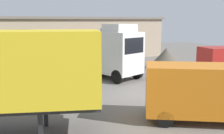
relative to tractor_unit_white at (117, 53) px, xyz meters
The scene contains 6 objects.
ground_plane 5.07m from the tractor_unit_white, 101.67° to the right, with size 60.00×60.00×0.00m, color slate.
warehouse_building 13.28m from the tractor_unit_white, 94.08° to the left, with size 25.07×8.13×4.84m.
tractor_unit_white is the anchor object (origin of this frame).
delivery_van_orange 9.51m from the tractor_unit_white, 92.25° to the right, with size 5.65×4.66×2.53m.
flatbed_truck_yellow 6.80m from the tractor_unit_white, 149.34° to the left, with size 8.74×4.73×2.74m.
gravel_pile 6.52m from the tractor_unit_white, 16.77° to the left, with size 3.45×3.45×1.94m.
Camera 1 is at (-8.31, -12.84, 4.43)m, focal length 42.00 mm.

